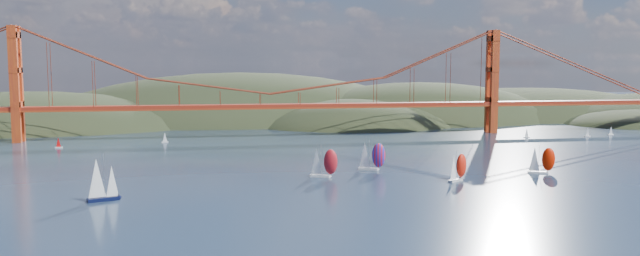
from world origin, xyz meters
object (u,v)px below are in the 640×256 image
(sloop_navy, at_px, (101,180))
(racer_0, at_px, (323,162))
(racer_1, at_px, (457,167))
(racer_2, at_px, (541,160))
(racer_rwb, at_px, (371,156))

(sloop_navy, xyz_separation_m, racer_0, (65.86, 24.63, -0.75))
(racer_1, bearing_deg, racer_2, -21.22)
(racer_0, height_order, racer_1, racer_0)
(racer_0, relative_size, racer_1, 1.09)
(sloop_navy, relative_size, racer_1, 1.34)
(racer_1, xyz_separation_m, racer_2, (33.38, 7.95, 0.18))
(sloop_navy, height_order, racer_2, sloop_navy)
(racer_rwb, bearing_deg, racer_2, 6.70)
(sloop_navy, bearing_deg, racer_2, -14.06)
(sloop_navy, xyz_separation_m, racer_1, (106.67, 10.42, -1.16))
(racer_0, distance_m, racer_rwb, 21.60)
(racer_0, xyz_separation_m, racer_2, (74.19, -6.26, -0.23))
(racer_2, height_order, racer_rwb, racer_rwb)
(racer_0, distance_m, racer_1, 43.21)
(racer_rwb, bearing_deg, racer_1, -24.95)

